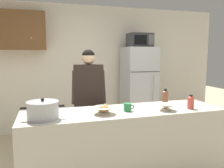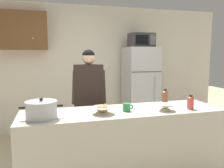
{
  "view_description": "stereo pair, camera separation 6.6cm",
  "coord_description": "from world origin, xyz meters",
  "px_view_note": "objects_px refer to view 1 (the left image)",
  "views": [
    {
      "loc": [
        -0.92,
        -2.5,
        1.59
      ],
      "look_at": [
        0.0,
        0.55,
        1.17
      ],
      "focal_mm": 36.19,
      "sensor_mm": 36.0,
      "label": 1
    },
    {
      "loc": [
        -0.86,
        -2.52,
        1.59
      ],
      "look_at": [
        0.0,
        0.55,
        1.17
      ],
      "focal_mm": 36.19,
      "sensor_mm": 36.0,
      "label": 2
    }
  ],
  "objects_px": {
    "person_near_pot": "(89,92)",
    "bottle_near_edge": "(191,102)",
    "refrigerator": "(139,89)",
    "coffee_mug": "(128,107)",
    "bread_bowl": "(104,110)",
    "empty_bowl": "(166,107)",
    "cooking_pot": "(43,110)",
    "microwave": "(140,40)",
    "bottle_mid_counter": "(165,97)"
  },
  "relations": [
    {
      "from": "cooking_pot",
      "to": "bread_bowl",
      "type": "distance_m",
      "value": 0.66
    },
    {
      "from": "person_near_pot",
      "to": "bottle_mid_counter",
      "type": "distance_m",
      "value": 1.09
    },
    {
      "from": "bread_bowl",
      "to": "bottle_near_edge",
      "type": "bearing_deg",
      "value": -3.64
    },
    {
      "from": "coffee_mug",
      "to": "bottle_near_edge",
      "type": "bearing_deg",
      "value": -8.23
    },
    {
      "from": "empty_bowl",
      "to": "bottle_near_edge",
      "type": "xyz_separation_m",
      "value": [
        0.33,
        -0.01,
        0.04
      ]
    },
    {
      "from": "refrigerator",
      "to": "person_near_pot",
      "type": "xyz_separation_m",
      "value": [
        -1.29,
        -1.13,
        0.17
      ]
    },
    {
      "from": "coffee_mug",
      "to": "microwave",
      "type": "bearing_deg",
      "value": 62.78
    },
    {
      "from": "microwave",
      "to": "empty_bowl",
      "type": "distance_m",
      "value": 2.24
    },
    {
      "from": "microwave",
      "to": "cooking_pot",
      "type": "xyz_separation_m",
      "value": [
        -1.93,
        -1.93,
        -0.86
      ]
    },
    {
      "from": "person_near_pot",
      "to": "empty_bowl",
      "type": "height_order",
      "value": "person_near_pot"
    },
    {
      "from": "person_near_pot",
      "to": "coffee_mug",
      "type": "height_order",
      "value": "person_near_pot"
    },
    {
      "from": "bottle_near_edge",
      "to": "person_near_pot",
      "type": "bearing_deg",
      "value": 141.54
    },
    {
      "from": "refrigerator",
      "to": "microwave",
      "type": "distance_m",
      "value": 1.01
    },
    {
      "from": "person_near_pot",
      "to": "bread_bowl",
      "type": "bearing_deg",
      "value": -88.92
    },
    {
      "from": "person_near_pot",
      "to": "empty_bowl",
      "type": "distance_m",
      "value": 1.17
    },
    {
      "from": "microwave",
      "to": "person_near_pot",
      "type": "distance_m",
      "value": 1.89
    },
    {
      "from": "microwave",
      "to": "empty_bowl",
      "type": "bearing_deg",
      "value": -104.45
    },
    {
      "from": "microwave",
      "to": "coffee_mug",
      "type": "distance_m",
      "value": 2.3
    },
    {
      "from": "person_near_pot",
      "to": "refrigerator",
      "type": "bearing_deg",
      "value": 41.37
    },
    {
      "from": "cooking_pot",
      "to": "empty_bowl",
      "type": "xyz_separation_m",
      "value": [
        1.42,
        -0.05,
        -0.05
      ]
    },
    {
      "from": "cooking_pot",
      "to": "bottle_near_edge",
      "type": "distance_m",
      "value": 1.75
    },
    {
      "from": "refrigerator",
      "to": "cooking_pot",
      "type": "bearing_deg",
      "value": -134.61
    },
    {
      "from": "bottle_mid_counter",
      "to": "cooking_pot",
      "type": "bearing_deg",
      "value": -171.68
    },
    {
      "from": "microwave",
      "to": "coffee_mug",
      "type": "xyz_separation_m",
      "value": [
        -0.97,
        -1.88,
        -0.91
      ]
    },
    {
      "from": "bottle_mid_counter",
      "to": "empty_bowl",
      "type": "bearing_deg",
      "value": -117.34
    },
    {
      "from": "cooking_pot",
      "to": "empty_bowl",
      "type": "height_order",
      "value": "cooking_pot"
    },
    {
      "from": "refrigerator",
      "to": "cooking_pot",
      "type": "xyz_separation_m",
      "value": [
        -1.93,
        -1.95,
        0.15
      ]
    },
    {
      "from": "refrigerator",
      "to": "empty_bowl",
      "type": "relative_size",
      "value": 8.45
    },
    {
      "from": "cooking_pot",
      "to": "bottle_near_edge",
      "type": "relative_size",
      "value": 2.49
    },
    {
      "from": "refrigerator",
      "to": "person_near_pot",
      "type": "distance_m",
      "value": 1.72
    },
    {
      "from": "person_near_pot",
      "to": "coffee_mug",
      "type": "bearing_deg",
      "value": -67.37
    },
    {
      "from": "cooking_pot",
      "to": "bottle_near_edge",
      "type": "bearing_deg",
      "value": -1.91
    },
    {
      "from": "cooking_pot",
      "to": "bottle_mid_counter",
      "type": "distance_m",
      "value": 1.58
    },
    {
      "from": "coffee_mug",
      "to": "bread_bowl",
      "type": "height_order",
      "value": "bread_bowl"
    },
    {
      "from": "person_near_pot",
      "to": "cooking_pot",
      "type": "height_order",
      "value": "person_near_pot"
    },
    {
      "from": "cooking_pot",
      "to": "coffee_mug",
      "type": "bearing_deg",
      "value": 3.32
    },
    {
      "from": "refrigerator",
      "to": "coffee_mug",
      "type": "distance_m",
      "value": 2.13
    },
    {
      "from": "coffee_mug",
      "to": "bread_bowl",
      "type": "bearing_deg",
      "value": -171.65
    },
    {
      "from": "coffee_mug",
      "to": "empty_bowl",
      "type": "bearing_deg",
      "value": -12.72
    },
    {
      "from": "cooking_pot",
      "to": "bread_bowl",
      "type": "height_order",
      "value": "cooking_pot"
    },
    {
      "from": "bottle_near_edge",
      "to": "refrigerator",
      "type": "bearing_deg",
      "value": 85.0
    },
    {
      "from": "empty_bowl",
      "to": "bottle_mid_counter",
      "type": "height_order",
      "value": "bottle_mid_counter"
    },
    {
      "from": "empty_bowl",
      "to": "bottle_near_edge",
      "type": "height_order",
      "value": "bottle_near_edge"
    },
    {
      "from": "empty_bowl",
      "to": "bottle_near_edge",
      "type": "relative_size",
      "value": 1.16
    },
    {
      "from": "cooking_pot",
      "to": "coffee_mug",
      "type": "distance_m",
      "value": 0.97
    },
    {
      "from": "person_near_pot",
      "to": "bottle_near_edge",
      "type": "distance_m",
      "value": 1.42
    },
    {
      "from": "person_near_pot",
      "to": "bottle_near_edge",
      "type": "height_order",
      "value": "person_near_pot"
    },
    {
      "from": "refrigerator",
      "to": "cooking_pot",
      "type": "distance_m",
      "value": 2.75
    },
    {
      "from": "coffee_mug",
      "to": "bottle_mid_counter",
      "type": "bearing_deg",
      "value": 16.09
    },
    {
      "from": "coffee_mug",
      "to": "bread_bowl",
      "type": "xyz_separation_m",
      "value": [
        -0.3,
        -0.04,
        0.0
      ]
    }
  ]
}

